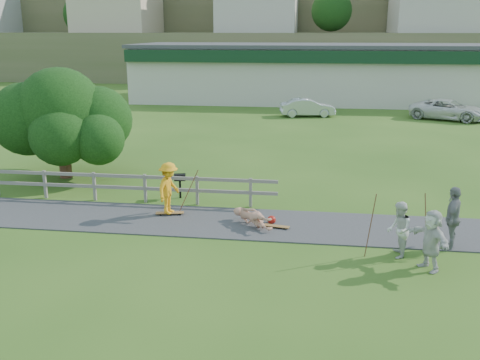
{
  "coord_description": "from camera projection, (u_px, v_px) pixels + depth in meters",
  "views": [
    {
      "loc": [
        4.19,
        -15.28,
        6.28
      ],
      "look_at": [
        1.79,
        2.0,
        1.39
      ],
      "focal_mm": 40.0,
      "sensor_mm": 36.0,
      "label": 1
    }
  ],
  "objects": [
    {
      "name": "ground",
      "position": [
        175.0,
        237.0,
        16.82
      ],
      "size": [
        260.0,
        260.0,
        0.0
      ],
      "primitive_type": "plane",
      "color": "#2E5518",
      "rests_on": "ground"
    },
    {
      "name": "path",
      "position": [
        186.0,
        220.0,
        18.25
      ],
      "size": [
        34.0,
        3.0,
        0.04
      ],
      "primitive_type": "cube",
      "color": "#333336",
      "rests_on": "ground"
    },
    {
      "name": "fence",
      "position": [
        79.0,
        181.0,
        20.39
      ],
      "size": [
        15.05,
        0.1,
        1.1
      ],
      "color": "slate",
      "rests_on": "ground"
    },
    {
      "name": "strip_mall",
      "position": [
        313.0,
        72.0,
        48.92
      ],
      "size": [
        32.5,
        10.75,
        5.1
      ],
      "color": "beige",
      "rests_on": "ground"
    },
    {
      "name": "skater_rider",
      "position": [
        169.0,
        191.0,
        18.55
      ],
      "size": [
        0.93,
        1.3,
        1.82
      ],
      "primitive_type": "imported",
      "rotation": [
        0.0,
        0.0,
        1.33
      ],
      "color": "orange",
      "rests_on": "ground"
    },
    {
      "name": "skater_fallen",
      "position": [
        253.0,
        217.0,
        17.66
      ],
      "size": [
        1.54,
        1.52,
        0.64
      ],
      "primitive_type": "imported",
      "rotation": [
        0.0,
        0.0,
        0.78
      ],
      "color": "tan",
      "rests_on": "ground"
    },
    {
      "name": "spectator_a",
      "position": [
        399.0,
        230.0,
        15.18
      ],
      "size": [
        0.66,
        0.83,
        1.64
      ],
      "primitive_type": "imported",
      "rotation": [
        0.0,
        0.0,
        4.66
      ],
      "color": "silver",
      "rests_on": "ground"
    },
    {
      "name": "spectator_b",
      "position": [
        453.0,
        218.0,
        15.72
      ],
      "size": [
        0.82,
        1.22,
        1.92
      ],
      "primitive_type": "imported",
      "rotation": [
        0.0,
        0.0,
        4.37
      ],
      "color": "gray",
      "rests_on": "ground"
    },
    {
      "name": "spectator_d",
      "position": [
        431.0,
        240.0,
        14.35
      ],
      "size": [
        1.2,
        1.62,
        1.7
      ],
      "primitive_type": "imported",
      "rotation": [
        0.0,
        0.0,
        5.22
      ],
      "color": "beige",
      "rests_on": "ground"
    },
    {
      "name": "car_silver",
      "position": [
        307.0,
        108.0,
        40.27
      ],
      "size": [
        4.28,
        2.13,
        1.35
      ],
      "primitive_type": "imported",
      "rotation": [
        0.0,
        0.0,
        1.75
      ],
      "color": "silver",
      "rests_on": "ground"
    },
    {
      "name": "car_white",
      "position": [
        448.0,
        110.0,
        38.77
      ],
      "size": [
        5.85,
        4.4,
        1.48
      ],
      "primitive_type": "imported",
      "rotation": [
        0.0,
        0.0,
        1.15
      ],
      "color": "silver",
      "rests_on": "ground"
    },
    {
      "name": "tree",
      "position": [
        62.0,
        131.0,
        23.13
      ],
      "size": [
        5.99,
        5.99,
        4.19
      ],
      "primitive_type": null,
      "color": "black",
      "rests_on": "ground"
    },
    {
      "name": "bbq",
      "position": [
        180.0,
        186.0,
        20.66
      ],
      "size": [
        0.5,
        0.42,
        0.94
      ],
      "primitive_type": null,
      "rotation": [
        0.0,
        0.0,
        0.21
      ],
      "color": "black",
      "rests_on": "ground"
    },
    {
      "name": "longboard_rider",
      "position": [
        170.0,
        214.0,
        18.78
      ],
      "size": [
        1.01,
        0.43,
        0.11
      ],
      "primitive_type": null,
      "rotation": [
        0.0,
        0.0,
        0.2
      ],
      "color": "brown",
      "rests_on": "ground"
    },
    {
      "name": "longboard_fallen",
      "position": [
        276.0,
        227.0,
        17.53
      ],
      "size": [
        0.88,
        0.35,
        0.09
      ],
      "primitive_type": null,
      "rotation": [
        0.0,
        0.0,
        -0.17
      ],
      "color": "brown",
      "rests_on": "ground"
    },
    {
      "name": "helmet",
      "position": [
        272.0,
        220.0,
        17.96
      ],
      "size": [
        0.29,
        0.29,
        0.29
      ],
      "primitive_type": "sphere",
      "color": "#9E170F",
      "rests_on": "ground"
    },
    {
      "name": "pole_rider",
      "position": [
        188.0,
        189.0,
        18.86
      ],
      "size": [
        0.03,
        0.03,
        1.76
      ],
      "primitive_type": "cylinder",
      "color": "brown",
      "rests_on": "ground"
    },
    {
      "name": "pole_spec_left",
      "position": [
        370.0,
        225.0,
        15.13
      ],
      "size": [
        0.03,
        0.03,
        1.91
      ],
      "primitive_type": "cylinder",
      "color": "brown",
      "rests_on": "ground"
    },
    {
      "name": "pole_spec_right",
      "position": [
        426.0,
        225.0,
        15.12
      ],
      "size": [
        0.03,
        0.03,
        1.93
      ],
      "primitive_type": "cylinder",
      "color": "brown",
      "rests_on": "ground"
    }
  ]
}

